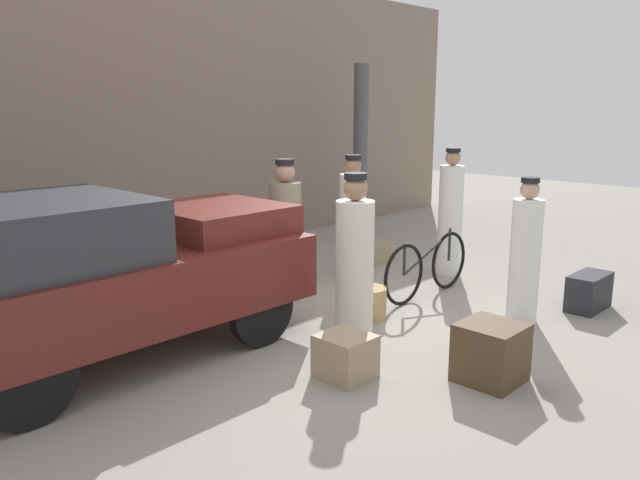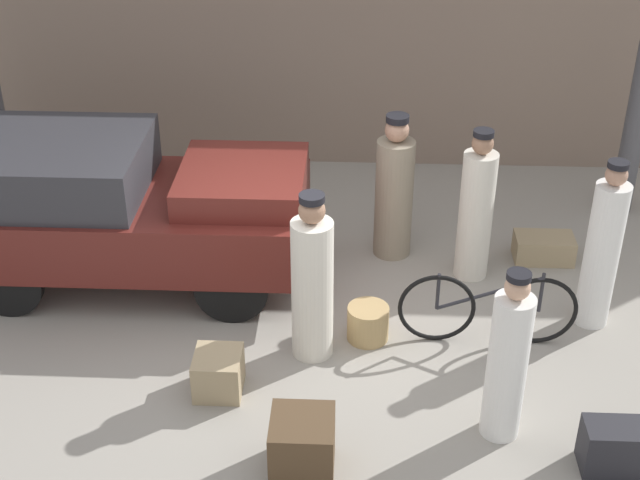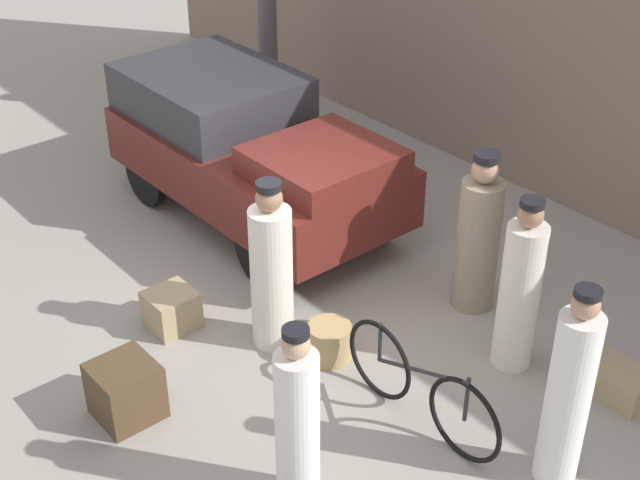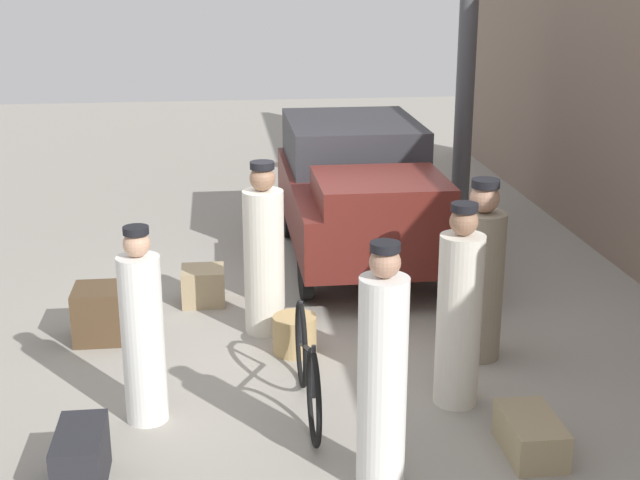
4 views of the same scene
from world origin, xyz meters
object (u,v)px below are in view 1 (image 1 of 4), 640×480
Objects in this scene: porter_carrying_trunk at (450,217)px; wicker_basket at (368,303)px; suitcase_tan_flat at (491,353)px; porter_lifting_near_truck at (286,229)px; porter_with_bicycle at (355,264)px; conductor_in_dark_uniform at (525,256)px; porter_standing_middle at (352,223)px; suitcase_black_upright at (345,356)px; trunk_large_brown at (589,292)px; suitcase_small_leather at (372,253)px; bicycle at (427,266)px; truck at (100,268)px.

wicker_basket is at bearing -170.04° from porter_carrying_trunk.
porter_carrying_trunk is 3.43× the size of suitcase_tan_flat.
porter_lifting_near_truck is 0.98× the size of porter_with_bicycle.
porter_standing_middle is at bearing 89.97° from conductor_in_dark_uniform.
wicker_basket is 1.62m from suitcase_black_upright.
porter_carrying_trunk is 2.20m from trunk_large_brown.
conductor_in_dark_uniform reaches higher than suitcase_small_leather.
porter_standing_middle reaches higher than porter_with_bicycle.
conductor_in_dark_uniform reaches higher than bicycle.
porter_carrying_trunk is 1.11× the size of conductor_in_dark_uniform.
suitcase_tan_flat is 1.16× the size of suitcase_black_upright.
truck is at bearing 158.58° from wicker_basket.
porter_carrying_trunk is at bearing 38.47° from suitcase_tan_flat.
conductor_in_dark_uniform is 3.09× the size of suitcase_tan_flat.
suitcase_tan_flat is 0.82× the size of trunk_large_brown.
bicycle reaches higher than suitcase_small_leather.
conductor_in_dark_uniform is 0.96× the size of porter_lifting_near_truck.
truck is at bearing 126.48° from suitcase_tan_flat.
conductor_in_dark_uniform is 1.14m from trunk_large_brown.
suitcase_black_upright is at bearing -143.21° from porter_with_bicycle.
porter_with_bicycle is at bearing 151.05° from trunk_large_brown.
suitcase_small_leather is (4.68, 0.55, -0.76)m from truck.
bicycle is 1.28m from porter_carrying_trunk.
bicycle is at bearing 8.29° from porter_with_bicycle.
trunk_large_brown is (0.91, -1.69, -0.17)m from bicycle.
suitcase_tan_flat is (-1.68, -3.10, -0.53)m from porter_standing_middle.
bicycle is at bearing -160.35° from porter_carrying_trunk.
suitcase_tan_flat is at bearing -89.89° from porter_with_bicycle.
porter_standing_middle is 2.71× the size of trunk_large_brown.
porter_lifting_near_truck is 2.66× the size of trunk_large_brown.
trunk_large_brown reaches higher than suitcase_black_upright.
truck is 5.82× the size of trunk_large_brown.
suitcase_small_leather is (-0.28, 1.20, -0.69)m from porter_carrying_trunk.
porter_lifting_near_truck is 2.10m from porter_with_bicycle.
truck is at bearing 164.70° from bicycle.
porter_standing_middle is at bearing 41.76° from porter_with_bicycle.
conductor_in_dark_uniform is at bearing -9.78° from suitcase_black_upright.
bicycle is 3.84× the size of suitcase_black_upright.
conductor_in_dark_uniform is at bearing -73.85° from porter_lifting_near_truck.
suitcase_small_leather is (0.84, 1.60, -0.24)m from bicycle.
conductor_in_dark_uniform is 2.61m from suitcase_black_upright.
wicker_basket is 0.24× the size of porter_standing_middle.
porter_standing_middle is (3.82, 0.20, -0.11)m from truck.
trunk_large_brown is at bearing -39.25° from wicker_basket.
porter_lifting_near_truck is at bearing 80.67° from wicker_basket.
porter_with_bicycle is at bearing -167.05° from porter_carrying_trunk.
porter_with_bicycle is 3.04m from trunk_large_brown.
porter_lifting_near_truck reaches higher than wicker_basket.
suitcase_tan_flat is at bearing -49.47° from suitcase_black_upright.
bicycle is 2.68m from suitcase_black_upright.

